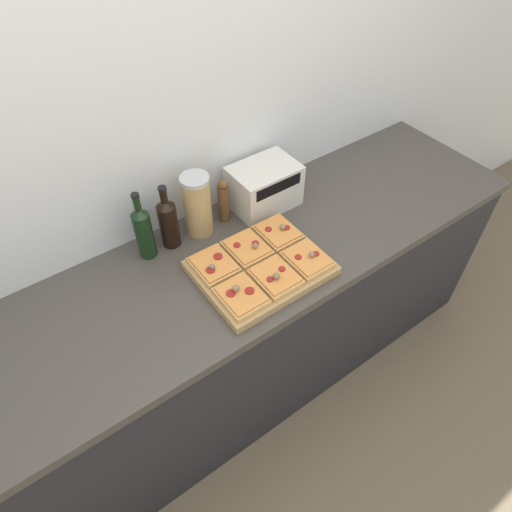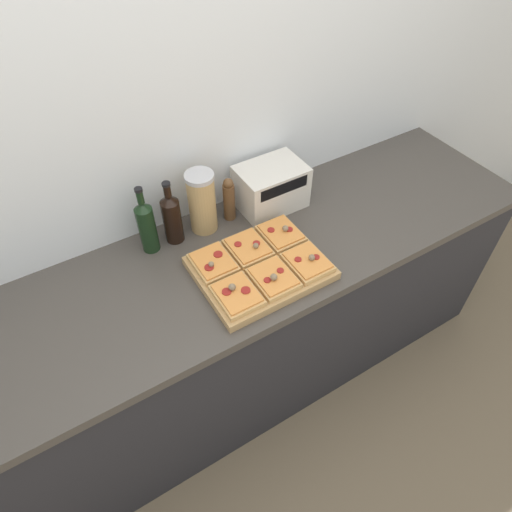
# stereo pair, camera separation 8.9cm
# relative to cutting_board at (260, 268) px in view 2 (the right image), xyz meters

# --- Properties ---
(ground_plane) EXTENTS (12.00, 12.00, 0.00)m
(ground_plane) POSITION_rel_cutting_board_xyz_m (-0.07, -0.22, -0.90)
(ground_plane) COLOR brown
(wall_back) EXTENTS (6.00, 0.06, 2.50)m
(wall_back) POSITION_rel_cutting_board_xyz_m (-0.07, 0.46, 0.35)
(wall_back) COLOR silver
(wall_back) RESTS_ON ground_plane
(kitchen_counter) EXTENTS (2.63, 0.67, 0.89)m
(kitchen_counter) POSITION_rel_cutting_board_xyz_m (-0.07, 0.10, -0.46)
(kitchen_counter) COLOR #232328
(kitchen_counter) RESTS_ON ground_plane
(cutting_board) EXTENTS (0.46, 0.37, 0.03)m
(cutting_board) POSITION_rel_cutting_board_xyz_m (0.00, 0.00, 0.00)
(cutting_board) COLOR tan
(cutting_board) RESTS_ON kitchen_counter
(pizza_slice_back_left) EXTENTS (0.14, 0.17, 0.05)m
(pizza_slice_back_left) POSITION_rel_cutting_board_xyz_m (-0.15, 0.09, 0.03)
(pizza_slice_back_left) COLOR tan
(pizza_slice_back_left) RESTS_ON cutting_board
(pizza_slice_back_center) EXTENTS (0.14, 0.17, 0.05)m
(pizza_slice_back_center) POSITION_rel_cutting_board_xyz_m (0.00, 0.09, 0.03)
(pizza_slice_back_center) COLOR tan
(pizza_slice_back_center) RESTS_ON cutting_board
(pizza_slice_back_right) EXTENTS (0.14, 0.17, 0.05)m
(pizza_slice_back_right) POSITION_rel_cutting_board_xyz_m (0.15, 0.09, 0.03)
(pizza_slice_back_right) COLOR tan
(pizza_slice_back_right) RESTS_ON cutting_board
(pizza_slice_front_left) EXTENTS (0.14, 0.17, 0.05)m
(pizza_slice_front_left) POSITION_rel_cutting_board_xyz_m (-0.15, -0.09, 0.03)
(pizza_slice_front_left) COLOR tan
(pizza_slice_front_left) RESTS_ON cutting_board
(pizza_slice_front_center) EXTENTS (0.14, 0.17, 0.05)m
(pizza_slice_front_center) POSITION_rel_cutting_board_xyz_m (-0.00, -0.09, 0.03)
(pizza_slice_front_center) COLOR tan
(pizza_slice_front_center) RESTS_ON cutting_board
(pizza_slice_front_right) EXTENTS (0.14, 0.17, 0.05)m
(pizza_slice_front_right) POSITION_rel_cutting_board_xyz_m (0.15, -0.09, 0.03)
(pizza_slice_front_right) COLOR tan
(pizza_slice_front_right) RESTS_ON cutting_board
(olive_oil_bottle) EXTENTS (0.07, 0.07, 0.29)m
(olive_oil_bottle) POSITION_rel_cutting_board_xyz_m (-0.30, 0.32, 0.10)
(olive_oil_bottle) COLOR black
(olive_oil_bottle) RESTS_ON kitchen_counter
(wine_bottle) EXTENTS (0.07, 0.07, 0.27)m
(wine_bottle) POSITION_rel_cutting_board_xyz_m (-0.20, 0.32, 0.10)
(wine_bottle) COLOR black
(wine_bottle) RESTS_ON kitchen_counter
(grain_jar_tall) EXTENTS (0.11, 0.11, 0.26)m
(grain_jar_tall) POSITION_rel_cutting_board_xyz_m (-0.07, 0.32, 0.11)
(grain_jar_tall) COLOR tan
(grain_jar_tall) RESTS_ON kitchen_counter
(pepper_mill) EXTENTS (0.05, 0.05, 0.20)m
(pepper_mill) POSITION_rel_cutting_board_xyz_m (0.05, 0.32, 0.08)
(pepper_mill) COLOR brown
(pepper_mill) RESTS_ON kitchen_counter
(toaster_oven) EXTENTS (0.30, 0.20, 0.19)m
(toaster_oven) POSITION_rel_cutting_board_xyz_m (0.24, 0.31, 0.08)
(toaster_oven) COLOR beige
(toaster_oven) RESTS_ON kitchen_counter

